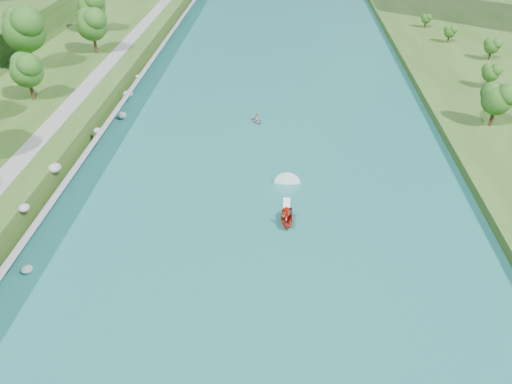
{
  "coord_description": "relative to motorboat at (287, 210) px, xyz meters",
  "views": [
    {
      "loc": [
        2.34,
        -35.03,
        36.65
      ],
      "look_at": [
        -0.77,
        16.37,
        2.5
      ],
      "focal_mm": 35.0,
      "sensor_mm": 36.0,
      "label": 1
    }
  ],
  "objects": [
    {
      "name": "ground",
      "position": [
        -3.12,
        -15.26,
        -0.71
      ],
      "size": [
        260.0,
        260.0,
        0.0
      ],
      "primitive_type": "plane",
      "color": "#2D5119",
      "rests_on": "ground"
    },
    {
      "name": "river_water",
      "position": [
        -3.12,
        4.74,
        -0.66
      ],
      "size": [
        55.0,
        240.0,
        0.1
      ],
      "primitive_type": "cube",
      "color": "#196259",
      "rests_on": "ground"
    },
    {
      "name": "riprap_bank",
      "position": [
        -28.97,
        4.05,
        1.1
      ],
      "size": [
        4.91,
        236.0,
        4.16
      ],
      "color": "slate",
      "rests_on": "ground"
    },
    {
      "name": "riverside_path",
      "position": [
        -35.62,
        4.74,
        2.84
      ],
      "size": [
        3.0,
        200.0,
        0.1
      ],
      "primitive_type": "cube",
      "color": "gray",
      "rests_on": "berm_west"
    },
    {
      "name": "motorboat",
      "position": [
        0.0,
        0.0,
        0.0
      ],
      "size": [
        3.6,
        18.66,
        2.21
      ],
      "rotation": [
        0.0,
        0.0,
        3.18
      ],
      "color": "red",
      "rests_on": "river_water"
    },
    {
      "name": "raft",
      "position": [
        -5.29,
        26.05,
        -0.27
      ],
      "size": [
        3.06,
        3.31,
        1.53
      ],
      "rotation": [
        0.0,
        0.0,
        0.55
      ],
      "color": "gray",
      "rests_on": "river_water"
    }
  ]
}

